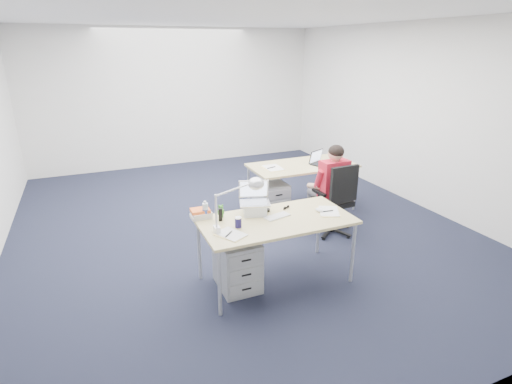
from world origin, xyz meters
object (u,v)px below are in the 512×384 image
at_px(silver_laptop, 255,199).
at_px(dark_laptop, 322,157).
at_px(book_stack, 201,213).
at_px(cordless_phone, 220,215).
at_px(can_koozie, 238,222).
at_px(office_chair, 333,213).
at_px(headphones, 261,210).
at_px(seated_person, 327,187).
at_px(drawer_pedestal_far, 271,200).
at_px(water_bottle, 205,210).
at_px(far_cup, 317,158).
at_px(desk_near, 276,223).
at_px(desk_far, 302,167).
at_px(computer_mouse, 319,210).
at_px(bear_figurine, 221,211).
at_px(drawer_pedestal_near, 237,263).
at_px(sunglasses, 286,208).
at_px(desk_lamp, 232,205).
at_px(wireless_keyboard, 277,216).

distance_m(silver_laptop, dark_laptop, 2.16).
height_order(book_stack, cordless_phone, cordless_phone).
bearing_deg(can_koozie, office_chair, 25.39).
relative_size(office_chair, headphones, 4.98).
height_order(seated_person, drawer_pedestal_far, seated_person).
bearing_deg(water_bottle, far_cup, 33.41).
height_order(desk_near, silver_laptop, silver_laptop).
xyz_separation_m(desk_far, computer_mouse, (-0.74, -1.68, 0.07)).
bearing_deg(dark_laptop, bear_figurine, -171.90).
distance_m(seated_person, far_cup, 0.92).
xyz_separation_m(headphones, far_cup, (1.63, 1.54, 0.04)).
bearing_deg(drawer_pedestal_near, cordless_phone, 131.72).
relative_size(seated_person, dark_laptop, 4.06).
distance_m(office_chair, dark_laptop, 1.02).
bearing_deg(sunglasses, computer_mouse, -59.94).
distance_m(desk_near, desk_far, 2.10).
distance_m(drawer_pedestal_far, desk_lamp, 2.14).
distance_m(drawer_pedestal_near, silver_laptop, 0.70).
height_order(seated_person, book_stack, seated_person).
bearing_deg(dark_laptop, desk_lamp, -165.55).
height_order(desk_far, book_stack, book_stack).
bearing_deg(office_chair, desk_far, 86.50).
xyz_separation_m(desk_near, silver_laptop, (-0.15, 0.22, 0.22)).
xyz_separation_m(computer_mouse, cordless_phone, (-1.07, 0.19, 0.05)).
bearing_deg(desk_near, drawer_pedestal_near, 173.64).
height_order(desk_lamp, dark_laptop, desk_lamp).
height_order(drawer_pedestal_far, water_bottle, water_bottle).
xyz_separation_m(book_stack, far_cup, (2.28, 1.43, 0.00)).
xyz_separation_m(computer_mouse, desk_lamp, (-1.03, -0.06, 0.25)).
relative_size(seated_person, desk_lamp, 2.30).
bearing_deg(sunglasses, book_stack, 147.65).
xyz_separation_m(drawer_pedestal_near, water_bottle, (-0.25, 0.26, 0.55)).
bearing_deg(headphones, cordless_phone, -160.57).
distance_m(computer_mouse, headphones, 0.64).
bearing_deg(dark_laptop, far_cup, 55.07).
bearing_deg(wireless_keyboard, desk_far, 39.37).
xyz_separation_m(desk_lamp, dark_laptop, (2.04, 1.64, -0.16)).
height_order(sunglasses, desk_lamp, desk_lamp).
xyz_separation_m(seated_person, water_bottle, (-1.91, -0.64, 0.22)).
bearing_deg(headphones, dark_laptop, 52.77).
bearing_deg(dark_laptop, sunglasses, -157.93).
xyz_separation_m(drawer_pedestal_far, sunglasses, (-0.45, -1.35, 0.47)).
xyz_separation_m(sunglasses, desk_lamp, (-0.74, -0.27, 0.25)).
bearing_deg(seated_person, computer_mouse, -128.72).
distance_m(office_chair, silver_laptop, 1.62).
height_order(drawer_pedestal_near, wireless_keyboard, wireless_keyboard).
bearing_deg(water_bottle, office_chair, 13.53).
distance_m(drawer_pedestal_far, dark_laptop, 1.02).
bearing_deg(desk_far, drawer_pedestal_far, -168.56).
height_order(desk_far, wireless_keyboard, wireless_keyboard).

